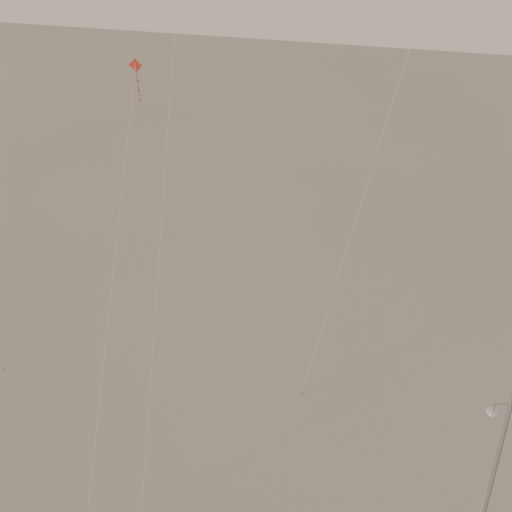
# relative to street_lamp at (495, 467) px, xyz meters

# --- Properties ---
(street_lamp) EXTENTS (1.61, 0.62, 8.53)m
(street_lamp) POSITION_rel_street_lamp_xyz_m (0.00, 0.00, 0.00)
(street_lamp) COLOR #92959A
(street_lamp) RESTS_ON ground
(kite_3) EXTENTS (1.08, 11.63, 17.58)m
(kite_3) POSITION_rel_street_lamp_xyz_m (-16.42, 4.05, 8.50)
(kite_3) COLOR maroon
(kite_3) RESTS_ON ground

